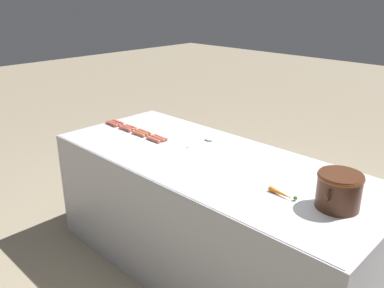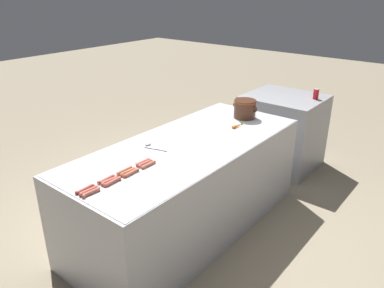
{
  "view_description": "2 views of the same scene",
  "coord_description": "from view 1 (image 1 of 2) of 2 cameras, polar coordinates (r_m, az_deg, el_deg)",
  "views": [
    {
      "loc": [
        1.93,
        1.7,
        1.99
      ],
      "look_at": [
        -0.04,
        -0.22,
        0.94
      ],
      "focal_mm": 37.7,
      "sensor_mm": 36.0,
      "label": 1
    },
    {
      "loc": [
        2.0,
        -2.41,
        2.24
      ],
      "look_at": [
        0.06,
        -0.01,
        0.91
      ],
      "focal_mm": 35.06,
      "sensor_mm": 36.0,
      "label": 2
    }
  ],
  "objects": [
    {
      "name": "griddle_counter",
      "position": [
        3.0,
        2.52,
        -10.01
      ],
      "size": [
        1.02,
        2.45,
        0.9
      ],
      "color": "#BCBCC1",
      "rests_on": "ground_plane"
    },
    {
      "name": "hot_dog_0",
      "position": [
        3.59,
        -10.4,
        3.06
      ],
      "size": [
        0.03,
        0.16,
        0.03
      ],
      "color": "#C15A50",
      "rests_on": "griddle_counter"
    },
    {
      "name": "hot_dog_4",
      "position": [
        3.57,
        -10.89,
        2.91
      ],
      "size": [
        0.03,
        0.16,
        0.03
      ],
      "color": "#C25A49",
      "rests_on": "griddle_counter"
    },
    {
      "name": "hot_dog_1",
      "position": [
        3.44,
        -8.62,
        2.4
      ],
      "size": [
        0.04,
        0.16,
        0.03
      ],
      "color": "#C25951",
      "rests_on": "griddle_counter"
    },
    {
      "name": "hot_dog_9",
      "position": [
        3.4,
        -9.45,
        2.14
      ],
      "size": [
        0.03,
        0.16,
        0.03
      ],
      "color": "#C25E4D",
      "rests_on": "griddle_counter"
    },
    {
      "name": "ground_plane",
      "position": [
        3.26,
        2.39,
        -16.8
      ],
      "size": [
        20.0,
        20.0,
        0.0
      ],
      "primitive_type": "plane",
      "color": "gray"
    },
    {
      "name": "hot_dog_10",
      "position": [
        3.27,
        -7.6,
        1.43
      ],
      "size": [
        0.03,
        0.16,
        0.03
      ],
      "color": "#C66747",
      "rests_on": "griddle_counter"
    },
    {
      "name": "hot_dog_6",
      "position": [
        3.29,
        -7.17,
        1.58
      ],
      "size": [
        0.03,
        0.16,
        0.03
      ],
      "color": "#C26647",
      "rests_on": "griddle_counter"
    },
    {
      "name": "hot_dog_7",
      "position": [
        3.15,
        -4.97,
        0.8
      ],
      "size": [
        0.04,
        0.16,
        0.03
      ],
      "color": "#BF5F4D",
      "rests_on": "griddle_counter"
    },
    {
      "name": "hot_dog_5",
      "position": [
        3.42,
        -9.05,
        2.26
      ],
      "size": [
        0.03,
        0.16,
        0.03
      ],
      "color": "#C4614F",
      "rests_on": "griddle_counter"
    },
    {
      "name": "bean_pot",
      "position": [
        2.28,
        20.09,
        -5.99
      ],
      "size": [
        0.3,
        0.24,
        0.2
      ],
      "color": "#472616",
      "rests_on": "griddle_counter"
    },
    {
      "name": "carrot",
      "position": [
        2.35,
        12.65,
        -6.89
      ],
      "size": [
        0.05,
        0.18,
        0.03
      ],
      "color": "orange",
      "rests_on": "griddle_counter"
    },
    {
      "name": "serving_spoon",
      "position": [
        3.11,
        1.72,
        0.47
      ],
      "size": [
        0.27,
        0.11,
        0.02
      ],
      "color": "#B7B7BC",
      "rests_on": "griddle_counter"
    },
    {
      "name": "hot_dog_2",
      "position": [
        3.31,
        -6.71,
        1.74
      ],
      "size": [
        0.03,
        0.16,
        0.03
      ],
      "color": "#C6664A",
      "rests_on": "griddle_counter"
    },
    {
      "name": "hot_dog_3",
      "position": [
        3.17,
        -4.54,
        0.93
      ],
      "size": [
        0.04,
        0.16,
        0.03
      ],
      "color": "#C15A4B",
      "rests_on": "griddle_counter"
    },
    {
      "name": "hot_dog_11",
      "position": [
        3.13,
        -5.52,
        0.64
      ],
      "size": [
        0.03,
        0.16,
        0.03
      ],
      "color": "#C96651",
      "rests_on": "griddle_counter"
    },
    {
      "name": "hot_dog_8",
      "position": [
        3.55,
        -11.31,
        2.8
      ],
      "size": [
        0.04,
        0.16,
        0.03
      ],
      "color": "#C1614E",
      "rests_on": "griddle_counter"
    }
  ]
}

